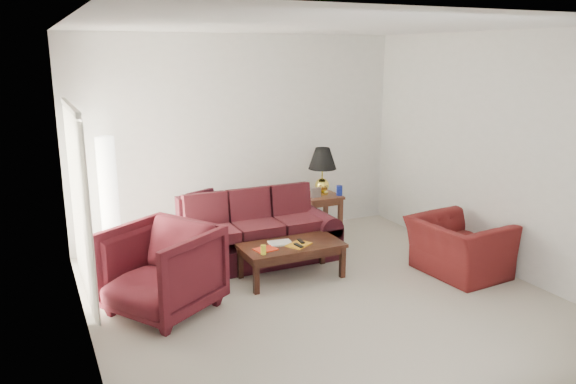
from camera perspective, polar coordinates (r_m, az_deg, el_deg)
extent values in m
plane|color=beige|center=(6.59, 3.21, -10.54)|extent=(5.00, 5.00, 0.00)
cube|color=silver|center=(6.78, -20.56, -1.04)|extent=(0.10, 2.00, 2.16)
cube|color=black|center=(7.76, -8.71, -1.33)|extent=(0.45, 0.35, 0.42)
cube|color=silver|center=(8.43, 2.85, -0.05)|extent=(0.15, 0.06, 0.15)
cylinder|color=#172897|center=(8.57, 5.24, 0.16)|extent=(0.12, 0.12, 0.15)
cube|color=silver|center=(8.68, 1.84, 0.36)|extent=(0.17, 0.18, 0.05)
imported|color=#3E0E14|center=(6.19, -12.74, -7.73)|extent=(1.44, 1.43, 0.96)
imported|color=#4A1111|center=(7.40, 16.93, -5.39)|extent=(1.03, 1.15, 0.71)
cube|color=#B32811|center=(6.74, -2.29, -5.85)|extent=(0.29, 0.23, 0.01)
cube|color=silver|center=(6.95, -0.78, -5.19)|extent=(0.30, 0.24, 0.02)
cube|color=#C38416|center=(6.89, 1.11, -5.36)|extent=(0.35, 0.32, 0.02)
cube|color=black|center=(6.81, 1.08, -5.44)|extent=(0.06, 0.16, 0.02)
cube|color=black|center=(6.95, 1.33, -5.01)|extent=(0.06, 0.16, 0.02)
cylinder|color=yellow|center=(6.58, -2.52, -5.88)|extent=(0.08, 0.08, 0.11)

